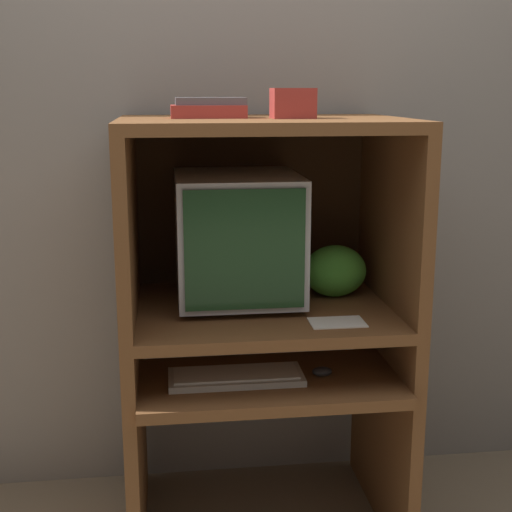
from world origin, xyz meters
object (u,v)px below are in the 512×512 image
object	(u,v)px
storage_box	(293,103)
crt_monitor	(237,236)
keyboard	(236,376)
mouse	(322,371)
book_stack	(209,108)
snack_bag	(335,271)

from	to	relation	value
storage_box	crt_monitor	bearing A→B (deg)	145.38
keyboard	mouse	world-z (taller)	mouse
book_stack	keyboard	bearing A→B (deg)	-72.92
keyboard	book_stack	size ratio (longest dim) A/B	1.81
crt_monitor	storage_box	size ratio (longest dim) A/B	3.60
snack_bag	book_stack	size ratio (longest dim) A/B	0.93
keyboard	snack_bag	distance (m)	0.51
crt_monitor	book_stack	bearing A→B (deg)	-157.47
snack_bag	mouse	bearing A→B (deg)	-111.02
snack_bag	book_stack	distance (m)	0.69
mouse	snack_bag	size ratio (longest dim) A/B	0.29
mouse	snack_bag	bearing A→B (deg)	68.98
keyboard	mouse	size ratio (longest dim) A/B	6.60
mouse	book_stack	bearing A→B (deg)	149.77
mouse	storage_box	xyz separation A→B (m)	(-0.08, 0.12, 0.83)
snack_bag	crt_monitor	bearing A→B (deg)	-178.83
keyboard	storage_box	bearing A→B (deg)	32.47
snack_bag	keyboard	bearing A→B (deg)	-146.71
storage_box	book_stack	bearing A→B (deg)	163.71
mouse	storage_box	bearing A→B (deg)	124.15
keyboard	crt_monitor	bearing A→B (deg)	82.52
crt_monitor	storage_box	world-z (taller)	storage_box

